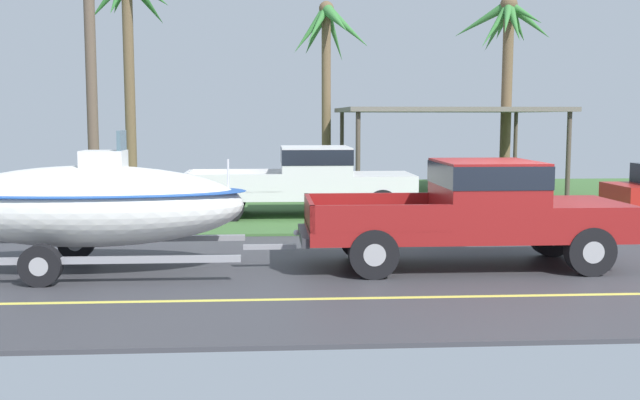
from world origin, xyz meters
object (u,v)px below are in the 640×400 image
boat_on_trailer (88,205)px  carport_awning (446,112)px  palm_tree_near_left (327,47)px  palm_tree_near_right (131,20)px  utility_pole (91,56)px  palm_tree_mid (507,42)px  pickup_truck_towing (484,208)px  parked_pickup_background (314,178)px

boat_on_trailer → carport_awning: (8.76, 12.00, 1.62)m
boat_on_trailer → palm_tree_near_left: 15.42m
palm_tree_near_right → utility_pole: 5.91m
palm_tree_near_right → boat_on_trailer: bearing=-84.5°
carport_awning → utility_pole: utility_pole is taller
palm_tree_near_left → boat_on_trailer: bearing=-109.7°
palm_tree_mid → carport_awning: bearing=-140.6°
pickup_truck_towing → palm_tree_near_left: 14.69m
utility_pole → palm_tree_near_right: bearing=91.0°
pickup_truck_towing → palm_tree_near_left: (-1.64, 14.06, 3.94)m
parked_pickup_background → utility_pole: size_ratio=0.80×
parked_pickup_background → palm_tree_near_left: size_ratio=0.91×
utility_pole → palm_tree_mid: bearing=38.0°
boat_on_trailer → carport_awning: bearing=53.9°
palm_tree_near_left → utility_pole: 11.26m
boat_on_trailer → carport_awning: carport_awning is taller
palm_tree_near_left → carport_awning: bearing=-28.9°
pickup_truck_towing → palm_tree_near_left: size_ratio=0.86×
palm_tree_mid → utility_pole: size_ratio=0.91×
palm_tree_near_right → palm_tree_near_left: bearing=32.1°
carport_awning → palm_tree_near_right: palm_tree_near_right is taller
pickup_truck_towing → carport_awning: (2.08, 12.00, 1.71)m
carport_awning → palm_tree_near_left: 4.80m
carport_awning → utility_pole: size_ratio=0.91×
palm_tree_mid → palm_tree_near_left: bearing=-179.0°
palm_tree_mid → pickup_truck_towing: bearing=-108.4°
palm_tree_near_left → utility_pole: (-5.94, -9.51, -1.07)m
carport_awning → utility_pole: bearing=-142.4°
carport_awning → utility_pole: 12.25m
palm_tree_near_left → palm_tree_near_right: 7.13m
carport_awning → palm_tree_near_right: size_ratio=0.99×
palm_tree_near_right → palm_tree_mid: palm_tree_near_right is taller
utility_pole → pickup_truck_towing: bearing=-31.0°
parked_pickup_background → palm_tree_near_right: bearing=144.5°
boat_on_trailer → palm_tree_mid: (11.39, 14.17, 4.07)m
pickup_truck_towing → palm_tree_near_left: bearing=96.6°
palm_tree_near_left → palm_tree_near_right: size_ratio=0.95×
palm_tree_near_left → utility_pole: size_ratio=0.87×
boat_on_trailer → parked_pickup_background: boat_on_trailer is taller
parked_pickup_background → palm_tree_mid: (7.25, 7.56, 4.17)m
carport_awning → palm_tree_near_left: palm_tree_near_left is taller
pickup_truck_towing → carport_awning: carport_awning is taller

